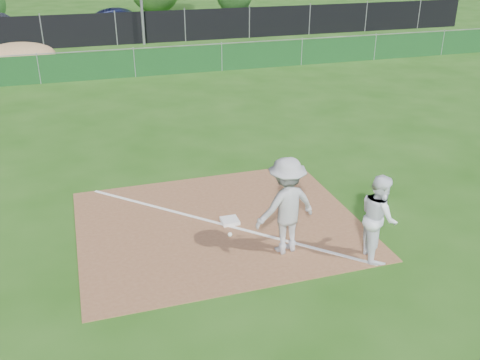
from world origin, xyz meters
name	(u,v)px	position (x,y,z in m)	size (l,w,h in m)	color
ground	(153,108)	(0.00, 10.00, 0.00)	(90.00, 90.00, 0.00)	#1E4A0F
infield_dirt	(219,224)	(0.00, 1.00, 0.01)	(6.00, 5.00, 0.02)	brown
foul_line	(219,223)	(0.00, 1.00, 0.03)	(0.08, 7.00, 0.01)	white
green_fence	(134,63)	(0.00, 15.00, 0.60)	(44.00, 0.05, 1.20)	#103B16
dirt_mound	(19,55)	(-5.00, 18.50, 0.58)	(3.38, 2.60, 1.17)	#9E784C
black_fence	(116,29)	(0.00, 23.00, 0.90)	(46.00, 0.04, 1.80)	black
parking_lot	(110,31)	(0.00, 28.00, 0.01)	(46.00, 9.00, 0.01)	black
first_base	(230,221)	(0.24, 0.98, 0.06)	(0.37, 0.37, 0.08)	white
play_at_first	(286,206)	(0.97, -0.42, 1.01)	(1.97, 0.96, 1.97)	#B6B6B8
runner	(379,217)	(2.59, -1.13, 0.87)	(0.84, 0.66, 1.73)	white
car_mid	(123,21)	(0.83, 27.10, 0.76)	(1.58, 4.53, 1.49)	black
car_right	(202,20)	(6.05, 27.18, 0.60)	(1.65, 4.06, 1.18)	black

